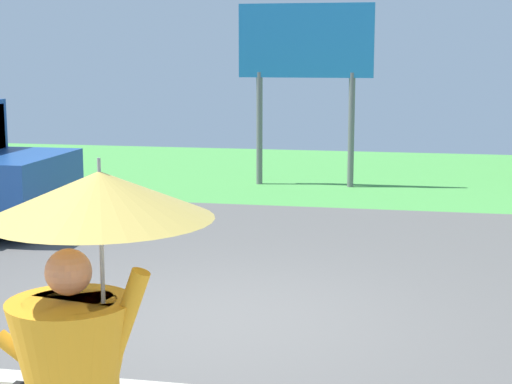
{
  "coord_description": "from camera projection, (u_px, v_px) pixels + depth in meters",
  "views": [
    {
      "loc": [
        1.84,
        -7.6,
        2.61
      ],
      "look_at": [
        0.13,
        1.0,
        1.1
      ],
      "focal_mm": 57.75,
      "sensor_mm": 36.0,
      "label": 1
    }
  ],
  "objects": [
    {
      "name": "roadside_billboard",
      "position": [
        306.0,
        54.0,
        15.74
      ],
      "size": [
        2.6,
        0.12,
        3.5
      ],
      "color": "slate",
      "rests_on": "ground_plane"
    },
    {
      "name": "ground_plane",
      "position": [
        275.0,
        252.0,
        11.0
      ],
      "size": [
        40.0,
        22.0,
        0.2
      ],
      "color": "#565451"
    },
    {
      "name": "monk_pedestrian",
      "position": [
        81.0,
        368.0,
        3.9
      ],
      "size": [
        1.1,
        1.05,
        2.13
      ],
      "rotation": [
        0.0,
        0.0,
        -0.2
      ],
      "color": "orange",
      "rests_on": "ground_plane"
    }
  ]
}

